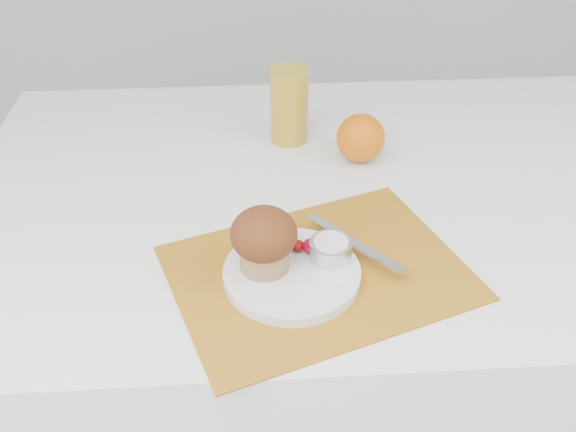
{
  "coord_description": "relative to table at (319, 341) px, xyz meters",
  "views": [
    {
      "loc": [
        -0.12,
        -0.83,
        1.34
      ],
      "look_at": [
        -0.07,
        -0.1,
        0.8
      ],
      "focal_mm": 40.0,
      "sensor_mm": 36.0,
      "label": 1
    }
  ],
  "objects": [
    {
      "name": "placemat",
      "position": [
        -0.03,
        -0.22,
        0.38
      ],
      "size": [
        0.47,
        0.4,
        0.0
      ],
      "primitive_type": "cube",
      "rotation": [
        0.0,
        0.0,
        0.34
      ],
      "color": "#A96B17",
      "rests_on": "table"
    },
    {
      "name": "butter_knife",
      "position": [
        0.02,
        -0.18,
        0.4
      ],
      "size": [
        0.12,
        0.14,
        0.0
      ],
      "primitive_type": "cube",
      "rotation": [
        0.0,
        0.0,
        -0.88
      ],
      "color": "silver",
      "rests_on": "plate"
    },
    {
      "name": "ramekin",
      "position": [
        -0.02,
        -0.21,
        0.41
      ],
      "size": [
        0.07,
        0.07,
        0.03
      ],
      "primitive_type": "cylinder",
      "rotation": [
        0.0,
        0.0,
        -0.21
      ],
      "color": "silver",
      "rests_on": "plate"
    },
    {
      "name": "table",
      "position": [
        0.0,
        0.0,
        0.0
      ],
      "size": [
        1.2,
        0.8,
        0.75
      ],
      "primitive_type": "cube",
      "color": "white",
      "rests_on": "ground"
    },
    {
      "name": "cream",
      "position": [
        -0.02,
        -0.21,
        0.42
      ],
      "size": [
        0.06,
        0.06,
        0.01
      ],
      "primitive_type": "cylinder",
      "rotation": [
        0.0,
        0.0,
        -0.23
      ],
      "color": "white",
      "rests_on": "ramekin"
    },
    {
      "name": "orange",
      "position": [
        0.07,
        0.08,
        0.42
      ],
      "size": [
        0.08,
        0.08,
        0.08
      ],
      "primitive_type": "sphere",
      "color": "orange",
      "rests_on": "table"
    },
    {
      "name": "juice_glass",
      "position": [
        -0.05,
        0.16,
        0.44
      ],
      "size": [
        0.08,
        0.08,
        0.14
      ],
      "primitive_type": "cylinder",
      "rotation": [
        0.0,
        0.0,
        0.16
      ],
      "color": "gold",
      "rests_on": "table"
    },
    {
      "name": "raspberry_far",
      "position": [
        -0.04,
        -0.19,
        0.4
      ],
      "size": [
        0.02,
        0.02,
        0.02
      ],
      "primitive_type": "ellipsoid",
      "color": "#600214",
      "rests_on": "plate"
    },
    {
      "name": "plate",
      "position": [
        -0.07,
        -0.23,
        0.39
      ],
      "size": [
        0.23,
        0.23,
        0.01
      ],
      "primitive_type": "cylinder",
      "rotation": [
        0.0,
        0.0,
        0.28
      ],
      "color": "silver",
      "rests_on": "placemat"
    },
    {
      "name": "muffin",
      "position": [
        -0.11,
        -0.22,
        0.44
      ],
      "size": [
        0.09,
        0.09,
        0.09
      ],
      "color": "#AE7D54",
      "rests_on": "plate"
    },
    {
      "name": "raspberry_near",
      "position": [
        -0.06,
        -0.19,
        0.4
      ],
      "size": [
        0.02,
        0.02,
        0.02
      ],
      "primitive_type": "ellipsoid",
      "color": "#500402",
      "rests_on": "plate"
    }
  ]
}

